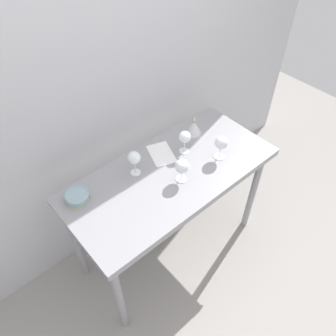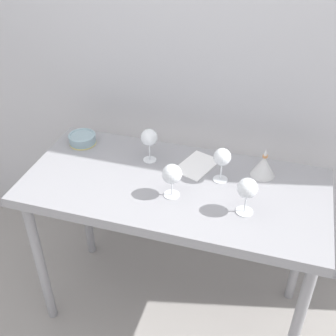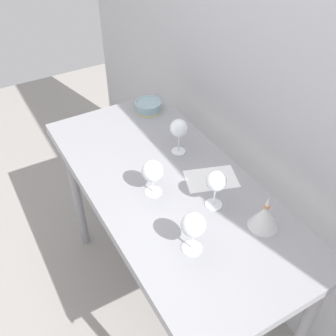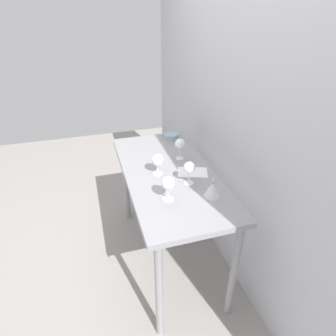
% 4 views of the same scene
% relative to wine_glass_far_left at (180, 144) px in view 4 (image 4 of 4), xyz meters
% --- Properties ---
extents(ground_plane, '(6.00, 6.00, 0.00)m').
position_rel_wine_glass_far_left_xyz_m(ground_plane, '(0.17, -0.14, -1.03)').
color(ground_plane, gray).
extents(back_wall, '(3.80, 0.04, 2.60)m').
position_rel_wine_glass_far_left_xyz_m(back_wall, '(0.17, 0.35, 0.27)').
color(back_wall, '#BCBCC1').
rests_on(back_wall, ground_plane).
extents(steel_counter, '(1.40, 0.65, 0.90)m').
position_rel_wine_glass_far_left_xyz_m(steel_counter, '(0.17, -0.15, -0.23)').
color(steel_counter, gray).
rests_on(steel_counter, ground_plane).
extents(wine_glass_far_left, '(0.08, 0.08, 0.17)m').
position_rel_wine_glass_far_left_xyz_m(wine_glass_far_left, '(0.00, 0.00, 0.00)').
color(wine_glass_far_left, white).
rests_on(wine_glass_far_left, steel_counter).
extents(wine_glass_near_center, '(0.09, 0.09, 0.16)m').
position_rel_wine_glass_far_left_xyz_m(wine_glass_near_center, '(0.18, -0.23, -0.02)').
color(wine_glass_near_center, white).
rests_on(wine_glass_near_center, steel_counter).
extents(wine_glass_near_right, '(0.09, 0.09, 0.17)m').
position_rel_wine_glass_far_left_xyz_m(wine_glass_near_right, '(0.51, -0.25, -0.01)').
color(wine_glass_near_right, white).
rests_on(wine_glass_near_right, steel_counter).
extents(wine_glass_far_right, '(0.08, 0.08, 0.17)m').
position_rel_wine_glass_far_left_xyz_m(wine_glass_far_right, '(0.37, -0.06, -0.00)').
color(wine_glass_far_right, white).
rests_on(wine_glass_far_right, steel_counter).
extents(tasting_sheet_upper, '(0.21, 0.25, 0.00)m').
position_rel_wine_glass_far_left_xyz_m(tasting_sheet_upper, '(0.23, 0.02, -0.13)').
color(tasting_sheet_upper, white).
rests_on(tasting_sheet_upper, steel_counter).
extents(tasting_bowl, '(0.14, 0.14, 0.05)m').
position_rel_wine_glass_far_left_xyz_m(tasting_bowl, '(-0.39, 0.05, -0.10)').
color(tasting_bowl, '#DBCC66').
rests_on(tasting_bowl, steel_counter).
extents(decanter_funnel, '(0.12, 0.12, 0.14)m').
position_rel_wine_glass_far_left_xyz_m(decanter_funnel, '(0.55, 0.04, -0.08)').
color(decanter_funnel, silver).
rests_on(decanter_funnel, steel_counter).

